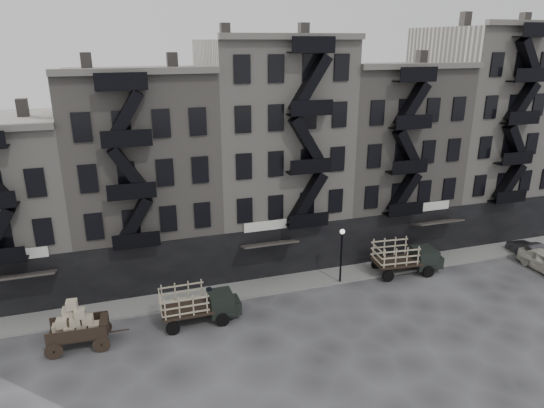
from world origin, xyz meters
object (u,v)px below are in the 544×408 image
object	(u,v)px
pedestrian_mid	(209,301)
car_far	(530,251)
stake_truck_west	(198,302)
stake_truck_east	(406,255)
pedestrian_west	(67,320)
wagon	(75,321)

from	to	relation	value
pedestrian_mid	car_far	bearing A→B (deg)	141.05
stake_truck_west	pedestrian_mid	distance (m)	1.14
car_far	stake_truck_east	bearing A→B (deg)	0.88
pedestrian_west	stake_truck_east	bearing A→B (deg)	-20.54
pedestrian_west	pedestrian_mid	world-z (taller)	pedestrian_mid
car_far	wagon	bearing A→B (deg)	7.83
stake_truck_west	pedestrian_west	distance (m)	7.89
stake_truck_east	pedestrian_mid	bearing A→B (deg)	-169.98
wagon	stake_truck_east	world-z (taller)	wagon
pedestrian_mid	stake_truck_west	bearing A→B (deg)	0.02
stake_truck_west	stake_truck_east	bearing A→B (deg)	6.47
wagon	stake_truck_west	distance (m)	7.15
wagon	pedestrian_mid	xyz separation A→B (m)	(7.94, 1.16, -0.72)
wagon	pedestrian_west	bearing A→B (deg)	112.67
car_far	pedestrian_west	size ratio (longest dim) A/B	2.56
wagon	pedestrian_west	distance (m)	2.08
car_far	pedestrian_mid	distance (m)	26.55
wagon	stake_truck_east	size ratio (longest dim) A/B	0.67
pedestrian_mid	stake_truck_east	bearing A→B (deg)	144.82
car_far	pedestrian_mid	size ratio (longest dim) A/B	2.16
stake_truck_east	pedestrian_west	distance (m)	23.95
pedestrian_west	wagon	bearing A→B (deg)	-92.06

